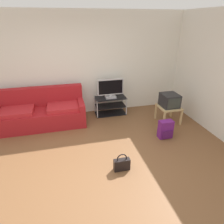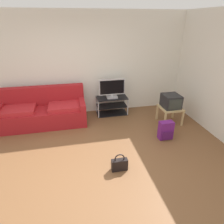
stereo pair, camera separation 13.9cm
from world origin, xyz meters
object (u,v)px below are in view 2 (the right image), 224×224
object	(u,v)px
tv_stand	(112,106)
crt_tv	(171,101)
handbag	(119,164)
side_table	(170,110)
backpack	(166,130)
flat_tv	(112,89)
couch	(43,112)

from	to	relation	value
tv_stand	crt_tv	distance (m)	1.62
crt_tv	handbag	size ratio (longest dim) A/B	1.31
side_table	backpack	bearing A→B (deg)	-122.58
tv_stand	crt_tv	world-z (taller)	crt_tv
crt_tv	backpack	world-z (taller)	crt_tv
flat_tv	crt_tv	world-z (taller)	flat_tv
couch	backpack	xyz separation A→B (m)	(2.75, -1.32, -0.13)
side_table	handbag	bearing A→B (deg)	-139.19
couch	crt_tv	distance (m)	3.25
side_table	crt_tv	world-z (taller)	crt_tv
side_table	flat_tv	bearing A→B (deg)	148.60
tv_stand	flat_tv	xyz separation A→B (m)	(0.00, -0.02, 0.51)
couch	backpack	distance (m)	3.05
tv_stand	backpack	xyz separation A→B (m)	(0.91, -1.53, -0.04)
tv_stand	handbag	distance (m)	2.35
crt_tv	handbag	distance (m)	2.31
handbag	flat_tv	bearing A→B (deg)	81.22
crt_tv	tv_stand	bearing A→B (deg)	148.41
flat_tv	crt_tv	distance (m)	1.58
couch	backpack	world-z (taller)	couch
couch	tv_stand	xyz separation A→B (m)	(1.83, 0.21, -0.09)
crt_tv	handbag	world-z (taller)	crt_tv
couch	crt_tv	world-z (taller)	couch
flat_tv	couch	bearing A→B (deg)	-174.26
side_table	crt_tv	distance (m)	0.23
couch	side_table	xyz separation A→B (m)	(3.18, -0.64, 0.03)
handbag	backpack	bearing A→B (deg)	31.86
flat_tv	side_table	xyz separation A→B (m)	(1.35, -0.82, -0.39)
couch	flat_tv	world-z (taller)	flat_tv
tv_stand	backpack	world-z (taller)	tv_stand
backpack	handbag	xyz separation A→B (m)	(-1.27, -0.79, -0.08)
flat_tv	backpack	distance (m)	1.85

